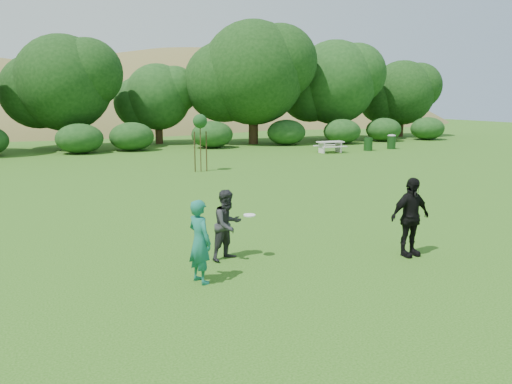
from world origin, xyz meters
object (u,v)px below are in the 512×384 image
(sapling, at_px, (200,123))
(picnic_table, at_px, (330,145))
(player_teal, at_px, (200,241))
(player_black, at_px, (410,217))
(trash_can_near, at_px, (368,144))
(player_grey, at_px, (228,225))
(trash_can_lidded, at_px, (391,141))

(sapling, xyz_separation_m, picnic_table, (10.51, 5.22, -1.90))
(player_teal, height_order, player_black, player_black)
(player_black, xyz_separation_m, trash_can_near, (12.96, 20.32, -0.47))
(sapling, height_order, picnic_table, sapling)
(player_teal, distance_m, player_black, 4.96)
(player_grey, relative_size, trash_can_lidded, 1.53)
(picnic_table, bearing_deg, sapling, -153.61)
(trash_can_near, bearing_deg, picnic_table, -177.05)
(picnic_table, height_order, trash_can_lidded, trash_can_lidded)
(trash_can_near, distance_m, trash_can_lidded, 2.31)
(player_teal, bearing_deg, picnic_table, -55.27)
(player_teal, xyz_separation_m, trash_can_lidded, (20.19, 20.53, -0.30))
(trash_can_near, relative_size, sapling, 0.32)
(trash_can_lidded, bearing_deg, picnic_table, -174.17)
(player_grey, bearing_deg, player_teal, -154.35)
(player_grey, bearing_deg, picnic_table, 29.57)
(trash_can_near, bearing_deg, sapling, -158.51)
(player_black, bearing_deg, trash_can_lidded, 49.42)
(player_grey, height_order, sapling, sapling)
(player_grey, distance_m, player_black, 4.20)
(sapling, bearing_deg, picnic_table, 26.39)
(trash_can_near, bearing_deg, trash_can_lidded, 9.78)
(player_grey, height_order, player_black, player_black)
(player_grey, relative_size, picnic_table, 0.89)
(player_teal, bearing_deg, player_grey, -58.96)
(trash_can_lidded, bearing_deg, player_black, -126.33)
(player_teal, distance_m, picnic_table, 24.85)
(player_grey, relative_size, trash_can_near, 1.79)
(player_teal, xyz_separation_m, player_black, (4.95, -0.18, 0.08))
(player_teal, xyz_separation_m, sapling, (4.26, 14.76, 1.58))
(player_grey, distance_m, trash_can_near, 25.44)
(trash_can_near, bearing_deg, player_black, -122.53)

